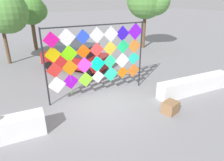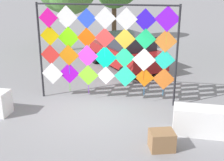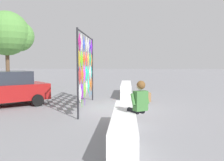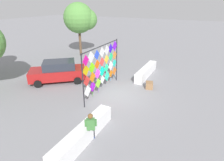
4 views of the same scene
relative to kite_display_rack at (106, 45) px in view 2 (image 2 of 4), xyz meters
The scene contains 4 objects.
ground 2.32m from the kite_display_rack, 100.05° to the right, with size 120.00×120.00×0.00m, color gray.
kite_display_rack is the anchor object (origin of this frame).
parked_car 4.21m from the kite_display_rack, 89.13° to the left, with size 4.11×4.44×1.65m.
cardboard_box_large 3.84m from the kite_display_rack, 53.56° to the right, with size 0.60×0.50×0.48m, color olive.
Camera 2 is at (2.33, -8.12, 4.04)m, focal length 47.34 mm.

